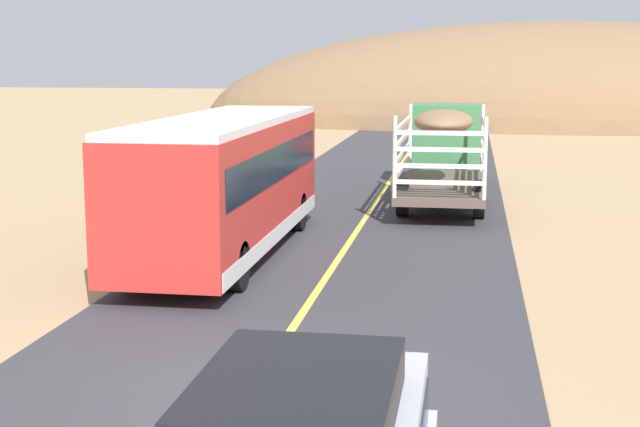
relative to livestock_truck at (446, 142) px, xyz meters
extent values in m
plane|color=tan|center=(-2.11, -19.16, -1.79)|extent=(240.00, 240.00, 0.00)
cube|color=#38383D|center=(-2.11, -19.16, -1.78)|extent=(8.00, 120.00, 0.02)
cube|color=#D8CC4C|center=(-2.11, -19.16, -1.77)|extent=(0.16, 117.60, 0.00)
cube|color=black|center=(-0.41, -24.55, 0.34)|extent=(1.42, 2.07, 0.36)
cube|color=#3F7F4C|center=(0.00, 2.16, 0.03)|extent=(2.50, 2.20, 2.20)
cube|color=#192333|center=(0.00, 2.16, 0.48)|extent=(2.53, 1.54, 0.70)
cube|color=brown|center=(0.00, -3.24, -1.07)|extent=(2.50, 6.40, 0.24)
cylinder|color=silver|center=(-1.19, -0.10, 0.15)|extent=(0.12, 0.12, 2.20)
cylinder|color=silver|center=(1.19, -0.10, 0.15)|extent=(0.12, 0.12, 2.20)
cylinder|color=silver|center=(-1.19, -6.38, 0.15)|extent=(0.12, 0.12, 2.20)
cylinder|color=silver|center=(1.19, -6.38, 0.15)|extent=(0.12, 0.12, 2.20)
cube|color=silver|center=(-1.21, -3.24, -0.51)|extent=(0.08, 6.30, 0.12)
cube|color=silver|center=(1.21, -3.24, -0.51)|extent=(0.08, 6.30, 0.12)
cube|color=silver|center=(0.00, -6.40, -0.51)|extent=(2.40, 0.08, 0.12)
cube|color=silver|center=(-1.21, -3.24, -0.07)|extent=(0.08, 6.30, 0.12)
cube|color=silver|center=(1.21, -3.24, -0.07)|extent=(0.08, 6.30, 0.12)
cube|color=silver|center=(0.00, -6.40, -0.07)|extent=(2.40, 0.08, 0.12)
cube|color=silver|center=(-1.21, -3.24, 0.37)|extent=(0.08, 6.30, 0.12)
cube|color=silver|center=(1.21, -3.24, 0.37)|extent=(0.08, 6.30, 0.12)
cube|color=silver|center=(0.00, -6.40, 0.37)|extent=(2.40, 0.08, 0.12)
cube|color=silver|center=(-1.21, -3.24, 0.81)|extent=(0.08, 6.30, 0.12)
cube|color=silver|center=(1.21, -3.24, 0.81)|extent=(0.08, 6.30, 0.12)
cube|color=silver|center=(0.00, -6.40, 0.81)|extent=(2.40, 0.08, 0.12)
ellipsoid|color=#8C6B4C|center=(0.00, -3.24, 0.90)|extent=(1.75, 3.84, 0.70)
cylinder|color=black|center=(-1.09, 2.16, -1.22)|extent=(0.32, 1.10, 1.10)
cylinder|color=black|center=(1.09, 2.16, -1.22)|extent=(0.32, 1.10, 1.10)
cylinder|color=black|center=(-1.09, -4.52, -1.22)|extent=(0.32, 1.10, 1.10)
cylinder|color=black|center=(1.09, -4.52, -1.22)|extent=(0.32, 1.10, 1.10)
cube|color=red|center=(-4.77, -10.42, -0.07)|extent=(2.50, 10.00, 2.70)
cube|color=white|center=(-4.77, -10.42, 1.36)|extent=(2.45, 9.80, 0.16)
cube|color=#192333|center=(-4.77, -10.42, 0.40)|extent=(2.54, 9.20, 0.80)
cube|color=silver|center=(-4.77, -10.42, -1.22)|extent=(2.53, 9.80, 0.36)
cylinder|color=black|center=(-5.87, -7.17, -1.27)|extent=(0.30, 1.00, 1.00)
cylinder|color=black|center=(-3.67, -7.17, -1.27)|extent=(0.30, 1.00, 1.00)
cylinder|color=black|center=(-5.87, -13.67, -1.27)|extent=(0.30, 1.00, 1.00)
cylinder|color=black|center=(-3.67, -13.67, -1.27)|extent=(0.30, 1.00, 1.00)
cube|color=#B2261E|center=(-0.23, 13.32, -1.26)|extent=(1.80, 4.40, 0.70)
cube|color=#192333|center=(-0.23, 13.42, -0.61)|extent=(1.53, 2.20, 0.60)
cylinder|color=black|center=(-1.02, 14.64, -1.44)|extent=(0.22, 0.66, 0.66)
cylinder|color=black|center=(0.56, 14.64, -1.44)|extent=(0.22, 0.66, 0.66)
cylinder|color=black|center=(-1.02, 12.00, -1.44)|extent=(0.22, 0.66, 0.66)
cylinder|color=black|center=(0.56, 12.00, -1.44)|extent=(0.22, 0.66, 0.66)
ellipsoid|color=gray|center=(-15.86, 12.45, -1.42)|extent=(1.29, 1.22, 0.74)
ellipsoid|color=olive|center=(6.88, 36.67, -1.79)|extent=(51.07, 23.29, 14.17)
camera|label=1|loc=(0.79, -30.79, 2.79)|focal=51.49mm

